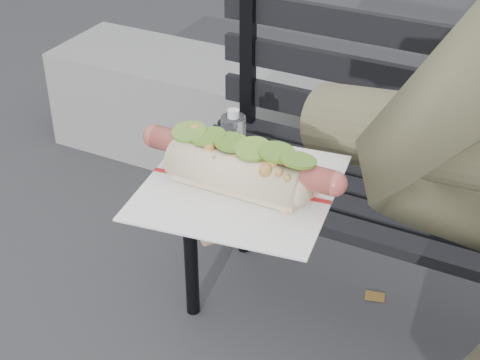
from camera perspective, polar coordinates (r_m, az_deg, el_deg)
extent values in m
cylinder|color=black|center=(2.12, -3.84, -5.60)|extent=(0.04, 0.04, 0.45)
cylinder|color=black|center=(2.36, 0.34, -1.06)|extent=(0.04, 0.04, 0.45)
cube|color=black|center=(1.77, 14.78, -5.63)|extent=(1.50, 0.07, 0.03)
cube|color=black|center=(1.85, 15.48, -4.06)|extent=(1.50, 0.07, 0.03)
cube|color=black|center=(1.92, 16.13, -2.61)|extent=(1.50, 0.07, 0.03)
cube|color=black|center=(2.00, 16.72, -1.28)|extent=(1.50, 0.07, 0.03)
cube|color=black|center=(2.07, 17.27, -0.03)|extent=(1.50, 0.07, 0.03)
cube|color=black|center=(2.16, 0.62, 9.09)|extent=(0.04, 0.03, 0.42)
cube|color=black|center=(2.05, 17.92, 2.85)|extent=(1.50, 0.02, 0.08)
cylinder|color=white|center=(1.90, -0.51, 2.37)|extent=(0.06, 0.06, 0.19)
cylinder|color=white|center=(1.85, -0.52, 5.18)|extent=(0.03, 0.03, 0.02)
cube|color=slate|center=(2.91, -2.95, 5.37)|extent=(1.20, 0.40, 0.40)
cylinder|color=#D8A384|center=(0.75, 3.09, -1.68)|extent=(0.09, 0.08, 0.07)
ellipsoid|color=#D8A384|center=(0.76, 0.00, -1.60)|extent=(0.10, 0.11, 0.03)
cylinder|color=#D8A384|center=(0.76, -4.76, -1.54)|extent=(0.06, 0.02, 0.02)
cylinder|color=#D8A384|center=(0.77, -3.99, -0.79)|extent=(0.06, 0.02, 0.02)
cylinder|color=#D8A384|center=(0.78, -3.25, -0.08)|extent=(0.06, 0.02, 0.02)
cylinder|color=#D8A384|center=(0.80, -2.53, 0.61)|extent=(0.06, 0.02, 0.02)
cylinder|color=#D8A384|center=(0.71, -1.31, -3.89)|extent=(0.04, 0.05, 0.02)
cube|color=white|center=(0.75, 0.00, -0.52)|extent=(0.21, 0.21, 0.00)
cube|color=#B21E1E|center=(0.74, 0.00, -0.41)|extent=(0.19, 0.03, 0.00)
cylinder|color=#B34C45|center=(0.73, 0.00, 1.66)|extent=(0.20, 0.02, 0.02)
sphere|color=#B34C45|center=(0.77, -6.63, 3.39)|extent=(0.02, 0.02, 0.02)
sphere|color=#B34C45|center=(0.70, 7.36, -0.29)|extent=(0.02, 0.02, 0.02)
sphere|color=#9E6B2D|center=(0.69, 1.99, 0.72)|extent=(0.01, 0.01, 0.01)
sphere|color=#9E6B2D|center=(0.75, -2.96, 3.41)|extent=(0.01, 0.01, 0.01)
sphere|color=#9E6B2D|center=(0.73, -3.25, 2.89)|extent=(0.01, 0.01, 0.01)
sphere|color=#9E6B2D|center=(0.70, 1.76, 0.42)|extent=(0.01, 0.01, 0.01)
sphere|color=#9E6B2D|center=(0.68, 3.70, 0.12)|extent=(0.01, 0.01, 0.01)
sphere|color=#9E6B2D|center=(0.73, -1.40, 2.10)|extent=(0.01, 0.01, 0.01)
sphere|color=#9E6B2D|center=(0.74, -2.89, 2.35)|extent=(0.01, 0.01, 0.01)
sphere|color=#9E6B2D|center=(0.71, 0.46, 1.35)|extent=(0.01, 0.01, 0.01)
sphere|color=#9E6B2D|center=(0.72, -2.17, 2.00)|extent=(0.01, 0.01, 0.01)
sphere|color=#9E6B2D|center=(0.71, 0.64, 1.27)|extent=(0.01, 0.01, 0.01)
sphere|color=#9E6B2D|center=(0.70, 1.90, 1.25)|extent=(0.01, 0.01, 0.01)
sphere|color=#9E6B2D|center=(0.73, 3.10, 2.60)|extent=(0.01, 0.01, 0.01)
sphere|color=#9E6B2D|center=(0.72, -1.98, 1.63)|extent=(0.01, 0.01, 0.01)
sphere|color=#9E6B2D|center=(0.73, -2.39, 2.55)|extent=(0.01, 0.01, 0.01)
sphere|color=#9E6B2D|center=(0.71, -0.42, 1.70)|extent=(0.01, 0.01, 0.01)
sphere|color=#9E6B2D|center=(0.72, 4.87, 1.42)|extent=(0.01, 0.01, 0.01)
sphere|color=#9E6B2D|center=(0.69, 3.04, 0.57)|extent=(0.01, 0.01, 0.01)
sphere|color=#9E6B2D|center=(0.70, 2.48, 1.09)|extent=(0.01, 0.01, 0.01)
sphere|color=#9E6B2D|center=(0.73, 2.81, 1.80)|extent=(0.01, 0.01, 0.01)
sphere|color=#9E6B2D|center=(0.71, 0.97, 1.33)|extent=(0.01, 0.01, 0.01)
sphere|color=#9E6B2D|center=(0.75, -1.48, 3.13)|extent=(0.01, 0.01, 0.01)
sphere|color=#9E6B2D|center=(0.75, -3.75, 3.57)|extent=(0.01, 0.01, 0.01)
sphere|color=#9E6B2D|center=(0.76, -3.46, 3.84)|extent=(0.01, 0.01, 0.01)
sphere|color=#9E6B2D|center=(0.71, 1.25, 1.37)|extent=(0.01, 0.01, 0.01)
sphere|color=#9E6B2D|center=(0.70, 1.42, 0.61)|extent=(0.01, 0.01, 0.01)
sphere|color=#9E6B2D|center=(0.70, 2.19, 0.93)|extent=(0.01, 0.01, 0.01)
sphere|color=#9E6B2D|center=(0.75, -3.13, 3.34)|extent=(0.01, 0.01, 0.01)
sphere|color=#9E6B2D|center=(0.72, -0.33, 2.16)|extent=(0.01, 0.01, 0.01)
cylinder|color=#598825|center=(0.75, -3.97, 3.77)|extent=(0.04, 0.04, 0.01)
cylinder|color=#598825|center=(0.74, -2.49, 3.41)|extent=(0.04, 0.04, 0.01)
cylinder|color=#598825|center=(0.73, -0.65, 2.96)|extent=(0.04, 0.04, 0.01)
cylinder|color=#598825|center=(0.71, 1.01, 2.43)|extent=(0.04, 0.04, 0.01)
cylinder|color=#598825|center=(0.71, 2.89, 2.17)|extent=(0.04, 0.04, 0.01)
cylinder|color=#598825|center=(0.70, 4.55, 1.55)|extent=(0.04, 0.04, 0.01)
cube|color=brown|center=(3.06, -7.47, 2.30)|extent=(0.06, 0.07, 0.00)
cube|color=brown|center=(3.29, -1.65, 4.88)|extent=(0.05, 0.04, 0.00)
cube|color=brown|center=(2.34, 10.42, -8.87)|extent=(0.07, 0.06, 0.00)
cube|color=brown|center=(3.72, -10.71, 7.77)|extent=(0.07, 0.06, 0.00)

